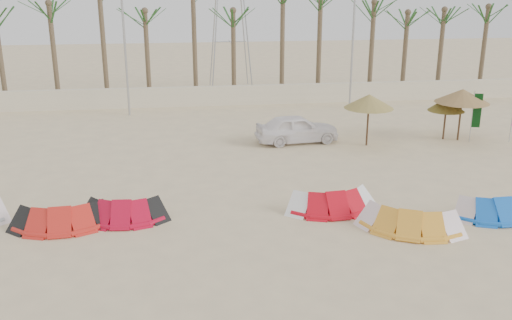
{
  "coord_description": "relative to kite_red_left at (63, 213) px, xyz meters",
  "views": [
    {
      "loc": [
        -2.83,
        -15.07,
        8.18
      ],
      "look_at": [
        0.0,
        6.0,
        1.3
      ],
      "focal_mm": 40.0,
      "sensor_mm": 36.0,
      "label": 1
    }
  ],
  "objects": [
    {
      "name": "flag_green",
      "position": [
        19.03,
        7.8,
        1.18
      ],
      "size": [
        0.45,
        0.13,
        2.69
      ],
      "color": "#A5A8AD",
      "rests_on": "ground"
    },
    {
      "name": "ground",
      "position": [
        7.0,
        -3.71,
        -0.42
      ],
      "size": [
        120.0,
        120.0,
        0.0
      ],
      "primitive_type": "plane",
      "color": "beige",
      "rests_on": "ground"
    },
    {
      "name": "lamp_b",
      "position": [
        1.04,
        16.29,
        5.35
      ],
      "size": [
        1.25,
        0.14,
        11.0
      ],
      "color": "#A5A8AD",
      "rests_on": "ground"
    },
    {
      "name": "parasol_mid",
      "position": [
        18.45,
        8.25,
        1.92
      ],
      "size": [
        2.77,
        2.77,
        2.7
      ],
      "color": "#4C331E",
      "rests_on": "ground"
    },
    {
      "name": "car",
      "position": [
        10.02,
        8.97,
        0.3
      ],
      "size": [
        4.39,
        2.15,
        1.44
      ],
      "primitive_type": "imported",
      "rotation": [
        0.0,
        0.0,
        1.68
      ],
      "color": "white",
      "rests_on": "ground"
    },
    {
      "name": "pylon",
      "position": [
        8.0,
        24.29,
        -0.42
      ],
      "size": [
        3.0,
        3.0,
        14.0
      ],
      "primitive_type": null,
      "color": "#A5A8AD",
      "rests_on": "ground"
    },
    {
      "name": "palm_line",
      "position": [
        7.67,
        19.79,
        6.03
      ],
      "size": [
        52.0,
        4.0,
        7.7
      ],
      "color": "brown",
      "rests_on": "ground"
    },
    {
      "name": "parasol_left",
      "position": [
        13.41,
        7.95,
        1.85
      ],
      "size": [
        2.48,
        2.48,
        2.62
      ],
      "color": "#4C331E",
      "rests_on": "ground"
    },
    {
      "name": "parasol_right",
      "position": [
        17.78,
        8.52,
        1.44
      ],
      "size": [
        1.9,
        1.9,
        2.22
      ],
      "color": "#4C331E",
      "rests_on": "ground"
    },
    {
      "name": "kite_red_right",
      "position": [
        9.49,
        0.17,
        -0.0
      ],
      "size": [
        3.42,
        1.76,
        0.9
      ],
      "color": "red",
      "rests_on": "ground"
    },
    {
      "name": "kite_red_mid",
      "position": [
        2.02,
        0.26,
        -0.0
      ],
      "size": [
        3.13,
        1.71,
        0.9
      ],
      "color": "#B70925",
      "rests_on": "ground"
    },
    {
      "name": "kite_red_left",
      "position": [
        0.0,
        0.0,
        0.0
      ],
      "size": [
        3.44,
        1.7,
        0.9
      ],
      "color": "red",
      "rests_on": "ground"
    },
    {
      "name": "lamp_c",
      "position": [
        15.04,
        16.29,
        5.35
      ],
      "size": [
        1.25,
        0.14,
        11.0
      ],
      "color": "#A5A8AD",
      "rests_on": "ground"
    },
    {
      "name": "boundary_wall",
      "position": [
        7.0,
        18.29,
        0.23
      ],
      "size": [
        60.0,
        0.3,
        1.3
      ],
      "primitive_type": "cube",
      "color": "beige",
      "rests_on": "ground"
    },
    {
      "name": "kite_orange",
      "position": [
        11.62,
        -1.81,
        0.0
      ],
      "size": [
        3.87,
        2.72,
        0.9
      ],
      "color": "gold",
      "rests_on": "ground"
    },
    {
      "name": "kite_blue",
      "position": [
        15.13,
        -1.21,
        -0.0
      ],
      "size": [
        3.2,
        1.59,
        0.9
      ],
      "color": "blue",
      "rests_on": "ground"
    }
  ]
}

